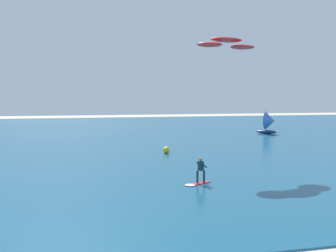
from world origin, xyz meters
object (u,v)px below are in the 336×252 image
(kitesurfer, at_px, (199,175))
(kite, at_px, (226,43))
(marker_buoy, at_px, (166,150))
(sailboat_center_horizon, at_px, (269,123))

(kitesurfer, height_order, kite, kite)
(marker_buoy, bearing_deg, kitesurfer, -93.85)
(kite, bearing_deg, kitesurfer, -124.29)
(kitesurfer, height_order, sailboat_center_horizon, sailboat_center_horizon)
(kite, distance_m, sailboat_center_horizon, 28.70)
(kitesurfer, bearing_deg, kite, 55.71)
(kite, relative_size, marker_buoy, 8.44)
(sailboat_center_horizon, distance_m, marker_buoy, 24.93)
(kitesurfer, bearing_deg, marker_buoy, 86.15)
(kitesurfer, bearing_deg, sailboat_center_horizon, 54.75)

